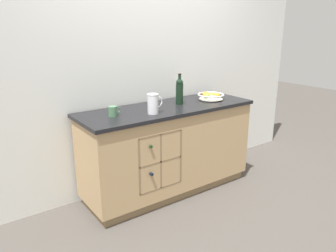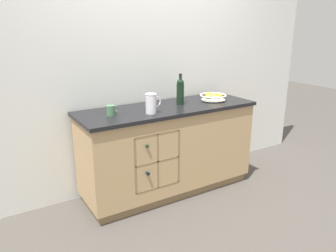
# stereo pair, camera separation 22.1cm
# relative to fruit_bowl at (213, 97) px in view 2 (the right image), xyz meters

# --- Properties ---
(ground_plane) EXTENTS (14.00, 14.00, 0.00)m
(ground_plane) POSITION_rel_fruit_bowl_xyz_m (-0.56, 0.01, -0.96)
(ground_plane) COLOR #4C4742
(back_wall) EXTENTS (4.40, 0.06, 2.55)m
(back_wall) POSITION_rel_fruit_bowl_xyz_m (-0.56, 0.37, 0.32)
(back_wall) COLOR silver
(back_wall) RESTS_ON ground_plane
(kitchen_island) EXTENTS (1.82, 0.63, 0.92)m
(kitchen_island) POSITION_rel_fruit_bowl_xyz_m (-0.56, 0.01, -0.49)
(kitchen_island) COLOR olive
(kitchen_island) RESTS_ON ground_plane
(fruit_bowl) EXTENTS (0.29, 0.29, 0.08)m
(fruit_bowl) POSITION_rel_fruit_bowl_xyz_m (0.00, 0.00, 0.00)
(fruit_bowl) COLOR silver
(fruit_bowl) RESTS_ON kitchen_island
(white_pitcher) EXTENTS (0.16, 0.10, 0.18)m
(white_pitcher) POSITION_rel_fruit_bowl_xyz_m (-0.82, -0.12, 0.05)
(white_pitcher) COLOR white
(white_pitcher) RESTS_ON kitchen_island
(ceramic_mug) EXTENTS (0.11, 0.08, 0.09)m
(ceramic_mug) POSITION_rel_fruit_bowl_xyz_m (-1.16, 0.01, 0.00)
(ceramic_mug) COLOR #4C7A56
(ceramic_mug) RESTS_ON kitchen_island
(standing_wine_bottle) EXTENTS (0.08, 0.08, 0.31)m
(standing_wine_bottle) POSITION_rel_fruit_bowl_xyz_m (-0.40, 0.04, 0.10)
(standing_wine_bottle) COLOR black
(standing_wine_bottle) RESTS_ON kitchen_island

